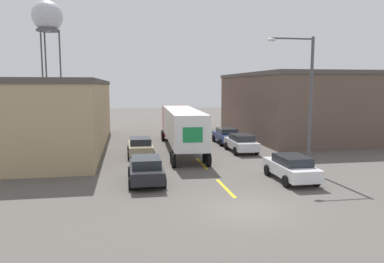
% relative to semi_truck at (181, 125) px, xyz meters
% --- Properties ---
extents(ground_plane, '(160.00, 160.00, 0.00)m').
position_rel_semi_truck_xyz_m(ground_plane, '(0.66, -16.52, -2.29)').
color(ground_plane, '#56514C').
extents(road_centerline, '(0.20, 17.31, 0.01)m').
position_rel_semi_truck_xyz_m(road_centerline, '(0.66, -6.07, -2.28)').
color(road_centerline, gold).
rests_on(road_centerline, ground_plane).
extents(warehouse_left, '(12.14, 25.08, 6.22)m').
position_rel_semi_truck_xyz_m(warehouse_left, '(-12.76, 3.90, 0.83)').
color(warehouse_left, tan).
rests_on(warehouse_left, ground_plane).
extents(warehouse_right, '(14.02, 19.89, 7.10)m').
position_rel_semi_truck_xyz_m(warehouse_right, '(15.03, 7.29, 1.27)').
color(warehouse_right, brown).
rests_on(warehouse_right, ground_plane).
extents(semi_truck, '(3.36, 15.81, 3.70)m').
position_rel_semi_truck_xyz_m(semi_truck, '(0.00, 0.00, 0.00)').
color(semi_truck, '#B21919').
rests_on(semi_truck, ground_plane).
extents(parked_car_right_near, '(2.08, 4.58, 1.55)m').
position_rel_semi_truck_xyz_m(parked_car_right_near, '(4.99, -11.88, -1.46)').
color(parked_car_right_near, silver).
rests_on(parked_car_right_near, ground_plane).
extents(parked_car_right_far, '(2.08, 4.58, 1.55)m').
position_rel_semi_truck_xyz_m(parked_car_right_far, '(4.99, 2.94, -1.46)').
color(parked_car_right_far, navy).
rests_on(parked_car_right_far, ground_plane).
extents(parked_car_left_far, '(2.08, 4.58, 1.55)m').
position_rel_semi_truck_xyz_m(parked_car_left_far, '(-3.66, -2.43, -1.46)').
color(parked_car_left_far, tan).
rests_on(parked_car_left_far, ground_plane).
extents(parked_car_right_mid, '(2.08, 4.58, 1.55)m').
position_rel_semi_truck_xyz_m(parked_car_right_mid, '(4.99, -1.94, -1.46)').
color(parked_car_right_mid, silver).
rests_on(parked_car_right_mid, ground_plane).
extents(parked_car_left_near, '(2.08, 4.58, 1.55)m').
position_rel_semi_truck_xyz_m(parked_car_left_near, '(-3.66, -10.85, -1.46)').
color(parked_car_left_near, black).
rests_on(parked_car_left_near, ground_plane).
extents(water_tower, '(5.15, 5.15, 20.06)m').
position_rel_semi_truck_xyz_m(water_tower, '(-17.63, 36.32, 14.88)').
color(water_tower, '#47474C').
rests_on(water_tower, ground_plane).
extents(street_lamp, '(3.18, 0.32, 8.83)m').
position_rel_semi_truck_xyz_m(street_lamp, '(6.83, -9.78, 2.85)').
color(street_lamp, '#4C4C51').
rests_on(street_lamp, ground_plane).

